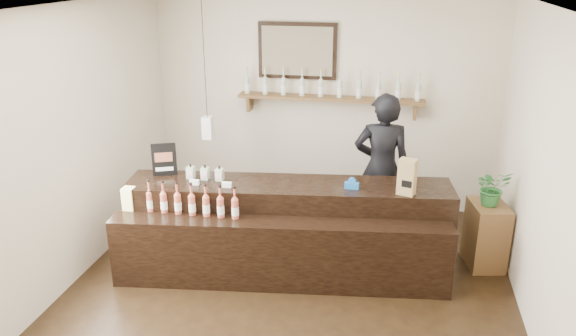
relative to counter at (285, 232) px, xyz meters
The scene contains 10 objects.
ground 0.74m from the counter, 77.92° to the right, with size 5.00×5.00×0.00m, color black.
room_shell 1.38m from the counter, 77.92° to the right, with size 5.00×5.00×5.00m.
back_wall_decor 2.23m from the counter, 91.15° to the left, with size 2.66×0.96×1.69m.
counter is the anchor object (origin of this frame).
promo_sign 1.53m from the counter, behind, with size 0.25×0.12×0.37m.
paper_bag 1.41m from the counter, ahead, with size 0.20×0.17×0.37m.
tape_dispenser 0.88m from the counter, ahead, with size 0.15×0.06×0.12m.
side_cabinet 2.19m from the counter, 14.26° to the left, with size 0.45×0.56×0.72m.
potted_plant 2.24m from the counter, 14.26° to the left, with size 0.36×0.31×0.39m, color #2D7232.
shopkeeper 1.47m from the counter, 45.91° to the left, with size 0.74×0.48×2.02m, color black.
Camera 1 is at (0.95, -4.68, 3.18)m, focal length 35.00 mm.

